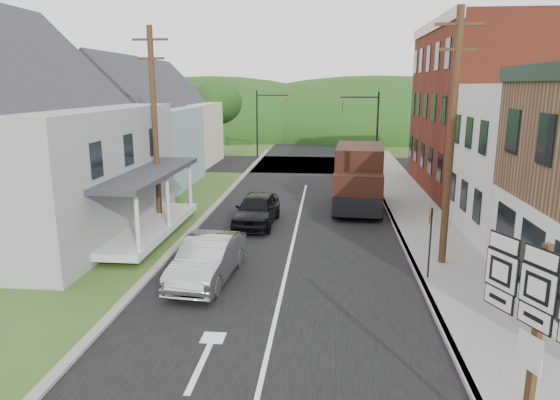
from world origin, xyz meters
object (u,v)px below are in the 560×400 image
(warning_sign, at_px, (430,231))
(silver_sedan, at_px, (208,260))
(dark_sedan, at_px, (257,210))
(route_sign_cluster, at_px, (535,325))
(delivery_van, at_px, (359,178))

(warning_sign, bearing_deg, silver_sedan, -160.30)
(dark_sedan, relative_size, route_sign_cluster, 1.13)
(dark_sedan, distance_m, delivery_van, 6.20)
(dark_sedan, bearing_deg, warning_sign, -40.86)
(route_sign_cluster, relative_size, warning_sign, 1.53)
(silver_sedan, height_order, warning_sign, warning_sign)
(dark_sedan, bearing_deg, silver_sedan, -92.72)
(dark_sedan, height_order, delivery_van, delivery_van)
(dark_sedan, relative_size, warning_sign, 1.73)
(silver_sedan, bearing_deg, dark_sedan, 89.09)
(dark_sedan, xyz_separation_m, route_sign_cluster, (6.64, -14.78, 1.92))
(delivery_van, bearing_deg, route_sign_cluster, -80.83)
(silver_sedan, relative_size, dark_sedan, 1.02)
(silver_sedan, relative_size, delivery_van, 0.74)
(dark_sedan, xyz_separation_m, warning_sign, (6.66, -6.36, 1.03))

